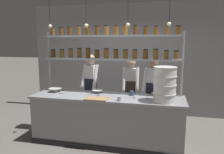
# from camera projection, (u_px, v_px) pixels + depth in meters

# --- Properties ---
(ground_plane) EXTENTS (40.00, 40.00, 0.00)m
(ground_plane) POSITION_uv_depth(u_px,v_px,m) (107.00, 142.00, 4.23)
(ground_plane) COLOR slate
(back_wall) EXTENTS (5.25, 0.12, 2.92)m
(back_wall) POSITION_uv_depth(u_px,v_px,m) (126.00, 59.00, 5.93)
(back_wall) COLOR #939399
(back_wall) RESTS_ON ground_plane
(prep_counter) EXTENTS (2.85, 0.76, 0.92)m
(prep_counter) POSITION_uv_depth(u_px,v_px,m) (107.00, 120.00, 4.16)
(prep_counter) COLOR gray
(prep_counter) RESTS_ON ground_plane
(spice_shelf_unit) EXTENTS (2.74, 0.28, 2.25)m
(spice_shelf_unit) POSITION_uv_depth(u_px,v_px,m) (111.00, 49.00, 4.26)
(spice_shelf_unit) COLOR #999BA0
(spice_shelf_unit) RESTS_ON ground_plane
(chef_left) EXTENTS (0.40, 0.32, 1.66)m
(chef_left) POSITION_uv_depth(u_px,v_px,m) (91.00, 87.00, 4.78)
(chef_left) COLOR black
(chef_left) RESTS_ON ground_plane
(chef_center) EXTENTS (0.37, 0.29, 1.58)m
(chef_center) POSITION_uv_depth(u_px,v_px,m) (131.00, 89.00, 4.78)
(chef_center) COLOR black
(chef_center) RESTS_ON ground_plane
(chef_right) EXTENTS (0.40, 0.33, 1.62)m
(chef_right) POSITION_uv_depth(u_px,v_px,m) (152.00, 92.00, 4.44)
(chef_right) COLOR black
(chef_right) RESTS_ON ground_plane
(container_stack) EXTENTS (0.39, 0.39, 0.60)m
(container_stack) POSITION_uv_depth(u_px,v_px,m) (165.00, 84.00, 3.66)
(container_stack) COLOR white
(container_stack) RESTS_ON prep_counter
(cutting_board) EXTENTS (0.40, 0.26, 0.02)m
(cutting_board) POSITION_uv_depth(u_px,v_px,m) (96.00, 99.00, 3.85)
(cutting_board) COLOR #A88456
(cutting_board) RESTS_ON prep_counter
(prep_bowl_near_left) EXTENTS (0.22, 0.22, 0.06)m
(prep_bowl_near_left) POSITION_uv_depth(u_px,v_px,m) (97.00, 91.00, 4.34)
(prep_bowl_near_left) COLOR silver
(prep_bowl_near_left) RESTS_ON prep_counter
(prep_bowl_center_front) EXTENTS (0.26, 0.26, 0.07)m
(prep_bowl_center_front) POSITION_uv_depth(u_px,v_px,m) (55.00, 90.00, 4.44)
(prep_bowl_center_front) COLOR silver
(prep_bowl_center_front) RESTS_ON prep_counter
(prep_bowl_center_back) EXTENTS (0.17, 0.17, 0.05)m
(prep_bowl_center_back) POSITION_uv_depth(u_px,v_px,m) (156.00, 94.00, 4.15)
(prep_bowl_center_back) COLOR #B2B7BC
(prep_bowl_center_back) RESTS_ON prep_counter
(serving_cup_front) EXTENTS (0.08, 0.08, 0.09)m
(serving_cup_front) POSITION_uv_depth(u_px,v_px,m) (132.00, 93.00, 4.13)
(serving_cup_front) COLOR #334C70
(serving_cup_front) RESTS_ON prep_counter
(serving_cup_by_board) EXTENTS (0.08, 0.08, 0.09)m
(serving_cup_by_board) POSITION_uv_depth(u_px,v_px,m) (119.00, 99.00, 3.74)
(serving_cup_by_board) COLOR #B2B7BC
(serving_cup_by_board) RESTS_ON prep_counter
(pendant_light_row) EXTENTS (2.26, 0.07, 0.69)m
(pendant_light_row) POSITION_uv_depth(u_px,v_px,m) (106.00, 23.00, 3.87)
(pendant_light_row) COLOR black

